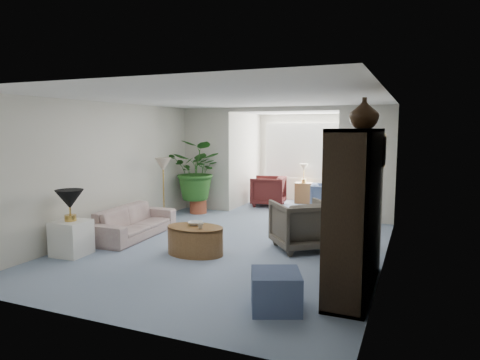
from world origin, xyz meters
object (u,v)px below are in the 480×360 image
at_px(framed_picture, 383,151).
at_px(side_table_dark, 347,230).
at_px(wingback_chair, 301,225).
at_px(sunroom_chair_blue, 326,197).
at_px(floor_lamp, 163,164).
at_px(coffee_cup, 200,226).
at_px(sofa, 134,222).
at_px(end_table, 71,238).
at_px(plant_pot, 198,206).
at_px(table_lamp, 70,199).
at_px(sunroom_chair_maroon, 268,191).
at_px(entertainment_cabinet, 356,210).
at_px(sunroom_table, 304,193).
at_px(coffee_table, 195,240).
at_px(ottoman, 276,291).
at_px(cabinet_urn, 364,113).
at_px(coffee_bowl, 195,223).

xyz_separation_m(framed_picture, side_table_dark, (-0.60, 0.89, -1.38)).
distance_m(wingback_chair, sunroom_chair_blue, 3.62).
bearing_deg(floor_lamp, coffee_cup, -45.28).
bearing_deg(sofa, wingback_chair, -85.53).
xyz_separation_m(end_table, plant_pot, (0.25, 3.78, -0.12)).
relative_size(table_lamp, sunroom_chair_maroon, 0.52).
distance_m(entertainment_cabinet, sunroom_table, 6.27).
xyz_separation_m(sunroom_chair_blue, sunroom_table, (-0.75, 0.75, -0.05)).
bearing_deg(end_table, side_table_dark, 27.28).
distance_m(end_table, plant_pot, 3.79).
distance_m(coffee_table, ottoman, 2.39).
bearing_deg(wingback_chair, framed_picture, 118.18).
xyz_separation_m(table_lamp, entertainment_cabinet, (4.36, 0.26, 0.10)).
xyz_separation_m(framed_picture, sunroom_table, (-2.37, 4.94, -1.42)).
xyz_separation_m(sofa, cabinet_urn, (4.16, -0.59, 1.94)).
distance_m(end_table, sunroom_chair_maroon, 5.56).
relative_size(end_table, entertainment_cabinet, 0.27).
bearing_deg(end_table, entertainment_cabinet, 3.43).
xyz_separation_m(sofa, entertainment_cabinet, (4.16, -1.09, 0.73)).
xyz_separation_m(coffee_bowl, entertainment_cabinet, (2.62, -0.65, 0.53)).
distance_m(table_lamp, coffee_cup, 2.11).
bearing_deg(table_lamp, floor_lamp, 89.70).
distance_m(framed_picture, table_lamp, 4.81).
distance_m(table_lamp, coffee_bowl, 2.01).
height_order(framed_picture, coffee_bowl, framed_picture).
bearing_deg(cabinet_urn, table_lamp, -170.10).
bearing_deg(coffee_bowl, plant_pot, 117.59).
height_order(sofa, end_table, sofa).
relative_size(end_table, coffee_bowl, 2.36).
bearing_deg(wingback_chair, cabinet_urn, 99.61).
height_order(coffee_table, coffee_cup, coffee_cup).
relative_size(wingback_chair, sunroom_chair_blue, 1.26).
xyz_separation_m(framed_picture, ottoman, (-0.94, -1.87, -1.48)).
distance_m(side_table_dark, sunroom_table, 4.42).
distance_m(sofa, sunroom_table, 5.17).
xyz_separation_m(framed_picture, floor_lamp, (-4.58, 1.49, -0.45)).
height_order(coffee_cup, sunroom_table, sunroom_table).
relative_size(sofa, table_lamp, 4.34).
bearing_deg(cabinet_urn, framed_picture, 60.55).
bearing_deg(cabinet_urn, coffee_bowl, 176.73).
bearing_deg(cabinet_urn, ottoman, -115.99).
height_order(coffee_table, wingback_chair, wingback_chair).
height_order(coffee_table, coffee_bowl, coffee_bowl).
relative_size(ottoman, sunroom_chair_maroon, 0.63).
bearing_deg(side_table_dark, coffee_cup, -146.64).
bearing_deg(side_table_dark, entertainment_cabinet, -78.35).
bearing_deg(framed_picture, side_table_dark, 124.01).
relative_size(table_lamp, cabinet_urn, 1.10).
bearing_deg(sunroom_chair_maroon, side_table_dark, 28.59).
bearing_deg(sofa, sunroom_chair_maroon, -20.61).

